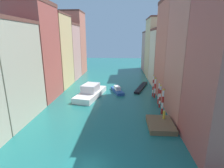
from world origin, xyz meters
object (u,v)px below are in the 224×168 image
(mooring_pole_2, at_px, (159,93))
(vaporetto_white, at_px, (91,92))
(waterfront_dock, at_px, (160,124))
(mooring_pole_1, at_px, (160,96))
(person_on_dock, at_px, (164,114))
(gondola_black, at_px, (141,87))
(motorboat_0, at_px, (117,90))
(mooring_pole_0, at_px, (163,101))
(mooring_pole_4, at_px, (153,86))
(mooring_pole_3, at_px, (155,87))

(mooring_pole_2, distance_m, vaporetto_white, 14.87)
(waterfront_dock, relative_size, mooring_pole_1, 1.14)
(waterfront_dock, distance_m, mooring_pole_1, 7.99)
(person_on_dock, relative_size, mooring_pole_1, 0.33)
(mooring_pole_2, height_order, gondola_black, mooring_pole_2)
(person_on_dock, relative_size, motorboat_0, 0.23)
(mooring_pole_0, xyz_separation_m, mooring_pole_2, (0.24, 4.80, -0.02))
(waterfront_dock, height_order, person_on_dock, person_on_dock)
(waterfront_dock, height_order, gondola_black, waterfront_dock)
(waterfront_dock, distance_m, mooring_pole_4, 14.29)
(gondola_black, bearing_deg, mooring_pole_4, -72.98)
(person_on_dock, distance_m, mooring_pole_1, 6.46)
(gondola_black, bearing_deg, mooring_pole_0, -82.64)
(mooring_pole_2, bearing_deg, mooring_pole_3, 91.01)
(mooring_pole_2, xyz_separation_m, motorboat_0, (-8.50, 7.32, -1.84))
(vaporetto_white, bearing_deg, person_on_dock, -40.50)
(mooring_pole_3, bearing_deg, gondola_black, 107.04)
(person_on_dock, xyz_separation_m, mooring_pole_4, (0.33, 12.83, 1.08))
(mooring_pole_2, height_order, motorboat_0, mooring_pole_2)
(mooring_pole_4, bearing_deg, motorboat_0, 162.34)
(vaporetto_white, bearing_deg, mooring_pole_3, 0.95)
(mooring_pole_1, distance_m, gondola_black, 13.16)
(person_on_dock, relative_size, gondola_black, 0.14)
(waterfront_dock, bearing_deg, vaporetto_white, 135.02)
(mooring_pole_0, distance_m, vaporetto_white, 16.49)
(vaporetto_white, bearing_deg, waterfront_dock, -44.98)
(mooring_pole_3, height_order, gondola_black, mooring_pole_3)
(waterfront_dock, height_order, mooring_pole_0, mooring_pole_0)
(mooring_pole_0, bearing_deg, mooring_pole_1, 86.65)
(gondola_black, bearing_deg, mooring_pole_3, -72.96)
(mooring_pole_2, distance_m, motorboat_0, 11.37)
(mooring_pole_0, distance_m, mooring_pole_2, 4.80)
(mooring_pole_0, xyz_separation_m, motorboat_0, (-8.26, 12.12, -1.86))
(mooring_pole_2, relative_size, vaporetto_white, 0.41)
(vaporetto_white, height_order, gondola_black, vaporetto_white)
(waterfront_dock, distance_m, mooring_pole_0, 5.13)
(motorboat_0, bearing_deg, person_on_dock, -63.10)
(mooring_pole_1, relative_size, mooring_pole_2, 0.98)
(mooring_pole_1, bearing_deg, mooring_pole_2, 88.03)
(waterfront_dock, xyz_separation_m, mooring_pole_2, (1.40, 9.37, 1.99))
(person_on_dock, xyz_separation_m, mooring_pole_2, (0.67, 8.11, 0.92))
(person_on_dock, distance_m, mooring_pole_0, 3.47)
(mooring_pole_4, bearing_deg, vaporetto_white, -175.38)
(gondola_black, bearing_deg, motorboat_0, -148.90)
(mooring_pole_2, relative_size, gondola_black, 0.44)
(person_on_dock, distance_m, vaporetto_white, 18.02)
(mooring_pole_2, bearing_deg, mooring_pole_0, -92.85)
(mooring_pole_3, xyz_separation_m, gondola_black, (-2.22, 7.24, -2.12))
(vaporetto_white, bearing_deg, gondola_black, 31.75)
(person_on_dock, height_order, mooring_pole_4, mooring_pole_4)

